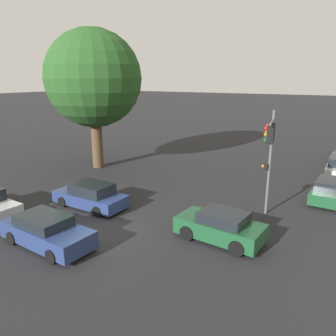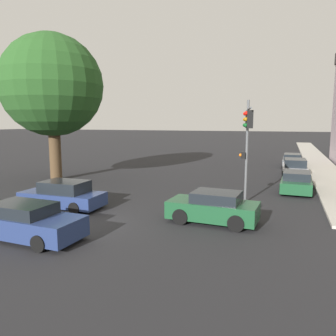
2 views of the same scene
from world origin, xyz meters
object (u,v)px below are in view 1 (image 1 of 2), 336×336
object	(u,v)px
traffic_signal	(270,143)
crossing_car_3	(91,196)
crossing_car_1	(220,227)
crossing_car_0	(47,231)
parked_car_0	(331,190)
street_tree	(93,79)

from	to	relation	value
traffic_signal	crossing_car_3	bearing A→B (deg)	12.02
crossing_car_1	crossing_car_0	bearing A→B (deg)	38.32
crossing_car_1	crossing_car_3	world-z (taller)	crossing_car_3
traffic_signal	crossing_car_1	world-z (taller)	traffic_signal
traffic_signal	crossing_car_1	xyz separation A→B (m)	(-0.99, -3.58, -3.41)
traffic_signal	parked_car_0	xyz separation A→B (m)	(2.69, 4.84, -3.47)
traffic_signal	crossing_car_0	world-z (taller)	traffic_signal
crossing_car_1	street_tree	bearing A→B (deg)	-22.33
traffic_signal	crossing_car_3	size ratio (longest dim) A/B	1.29
crossing_car_0	crossing_car_3	world-z (taller)	crossing_car_3
parked_car_0	street_tree	bearing A→B (deg)	97.86
street_tree	crossing_car_0	distance (m)	14.96
crossing_car_1	crossing_car_3	size ratio (longest dim) A/B	0.92
crossing_car_3	parked_car_0	bearing A→B (deg)	-143.82
street_tree	parked_car_0	distance (m)	18.86
street_tree	crossing_car_1	distance (m)	16.75
street_tree	crossing_car_3	distance (m)	11.13
crossing_car_1	parked_car_0	distance (m)	9.19
traffic_signal	parked_car_0	distance (m)	6.53
street_tree	traffic_signal	size ratio (longest dim) A/B	1.95
street_tree	parked_car_0	xyz separation A→B (m)	(17.60, 1.74, -6.56)
crossing_car_0	traffic_signal	bearing A→B (deg)	49.74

